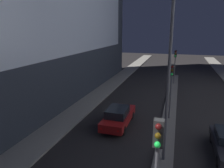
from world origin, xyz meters
TOP-DOWN VIEW (x-y plane):
  - median_strip at (0.00, 17.23)m, footprint 1.13×32.46m
  - traffic_light_near at (0.00, 3.90)m, footprint 0.32×0.42m
  - traffic_light_mid at (0.00, 15.13)m, footprint 0.32×0.42m
  - traffic_light_far at (0.00, 27.50)m, footprint 0.32×0.42m
  - street_lamp at (0.00, 8.95)m, footprint 0.55×0.55m
  - car_left_lane at (-3.72, 12.83)m, footprint 1.71×4.72m

SIDE VIEW (x-z plane):
  - median_strip at x=0.00m, z-range 0.00..0.14m
  - car_left_lane at x=-3.72m, z-range 0.00..1.53m
  - traffic_light_near at x=0.00m, z-range 1.20..5.70m
  - traffic_light_mid at x=0.00m, z-range 1.20..5.70m
  - traffic_light_far at x=0.00m, z-range 1.20..5.70m
  - street_lamp at x=0.00m, z-range 1.88..11.15m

